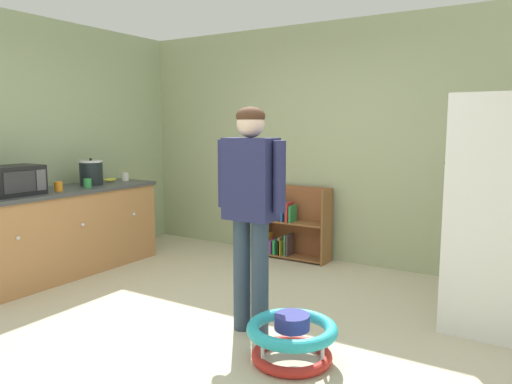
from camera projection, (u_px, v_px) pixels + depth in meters
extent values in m
plane|color=#C1B799|center=(215.00, 329.00, 3.74)|extent=(12.00, 12.00, 0.00)
cube|color=#A0AB81|center=(336.00, 144.00, 5.52)|extent=(5.20, 0.06, 2.70)
cube|color=#9CAD82|center=(71.00, 143.00, 5.61)|extent=(0.06, 2.99, 2.70)
cube|color=#AF7848|center=(63.00, 234.00, 5.10)|extent=(0.60, 2.10, 0.86)
cube|color=#414345|center=(61.00, 191.00, 5.04)|extent=(0.64, 2.14, 0.04)
sphere|color=silver|center=(18.00, 238.00, 4.33)|extent=(0.04, 0.04, 0.04)
sphere|color=silver|center=(83.00, 225.00, 4.92)|extent=(0.04, 0.04, 0.04)
sphere|color=silver|center=(134.00, 214.00, 5.51)|extent=(0.04, 0.04, 0.04)
cube|color=white|center=(500.00, 214.00, 3.66)|extent=(0.70, 0.68, 1.78)
cylinder|color=silver|center=(445.00, 202.00, 3.70)|extent=(0.02, 0.02, 0.50)
cube|color=#333333|center=(453.00, 160.00, 3.79)|extent=(0.01, 0.67, 0.01)
cube|color=brown|center=(267.00, 220.00, 5.87)|extent=(0.02, 0.28, 0.85)
cube|color=brown|center=(327.00, 227.00, 5.46)|extent=(0.02, 0.28, 0.85)
cube|color=brown|center=(301.00, 221.00, 5.77)|extent=(0.80, 0.02, 0.85)
cube|color=brown|center=(295.00, 256.00, 5.72)|extent=(0.76, 0.24, 0.02)
cube|color=brown|center=(296.00, 222.00, 5.66)|extent=(0.76, 0.24, 0.02)
cube|color=orange|center=(268.00, 243.00, 5.86)|extent=(0.02, 0.17, 0.24)
cube|color=brown|center=(269.00, 212.00, 5.81)|extent=(0.02, 0.17, 0.18)
cube|color=#813F92|center=(273.00, 246.00, 5.83)|extent=(0.03, 0.17, 0.17)
cube|color=#B31E24|center=(273.00, 212.00, 5.78)|extent=(0.03, 0.17, 0.18)
cube|color=#259247|center=(277.00, 246.00, 5.80)|extent=(0.03, 0.17, 0.17)
cube|color=orange|center=(277.00, 210.00, 5.75)|extent=(0.03, 0.17, 0.23)
cube|color=gold|center=(282.00, 247.00, 5.77)|extent=(0.03, 0.17, 0.17)
cube|color=brown|center=(279.00, 209.00, 5.73)|extent=(0.02, 0.17, 0.26)
cube|color=olive|center=(282.00, 245.00, 5.76)|extent=(0.02, 0.17, 0.22)
cube|color=#1F52A4|center=(285.00, 212.00, 5.69)|extent=(0.03, 0.17, 0.22)
cube|color=#348D4F|center=(288.00, 245.00, 5.72)|extent=(0.03, 0.17, 0.25)
cube|color=#2B8746|center=(293.00, 214.00, 5.64)|extent=(0.03, 0.17, 0.19)
cube|color=#453535|center=(290.00, 245.00, 5.71)|extent=(0.03, 0.17, 0.25)
cube|color=#B9302C|center=(289.00, 212.00, 5.66)|extent=(0.03, 0.17, 0.23)
cylinder|color=#2D3D4D|center=(242.00, 274.00, 3.70)|extent=(0.13, 0.13, 0.86)
cylinder|color=#2D3D4D|center=(260.00, 278.00, 3.61)|extent=(0.13, 0.13, 0.86)
cube|color=#242750|center=(251.00, 179.00, 3.56)|extent=(0.38, 0.22, 0.60)
cylinder|color=#242750|center=(224.00, 173.00, 3.68)|extent=(0.09, 0.09, 0.51)
cylinder|color=#242750|center=(279.00, 177.00, 3.43)|extent=(0.09, 0.09, 0.51)
sphere|color=beige|center=(251.00, 124.00, 3.50)|extent=(0.20, 0.20, 0.20)
ellipsoid|color=#432A1A|center=(251.00, 116.00, 3.50)|extent=(0.21, 0.21, 0.13)
torus|color=red|center=(292.00, 356.00, 3.24)|extent=(0.54, 0.54, 0.07)
torus|color=#27ABBB|center=(292.00, 329.00, 3.21)|extent=(0.60, 0.60, 0.08)
cylinder|color=navy|center=(292.00, 322.00, 3.21)|extent=(0.23, 0.23, 0.10)
cylinder|color=silver|center=(323.00, 350.00, 3.11)|extent=(0.02, 0.02, 0.18)
cylinder|color=silver|center=(290.00, 329.00, 3.44)|extent=(0.02, 0.02, 0.18)
cylinder|color=silver|center=(263.00, 350.00, 3.12)|extent=(0.02, 0.02, 0.18)
cube|color=black|center=(13.00, 180.00, 4.58)|extent=(0.36, 0.48, 0.28)
cube|color=#2D2D33|center=(20.00, 182.00, 4.44)|extent=(0.01, 0.31, 0.20)
cube|color=#515156|center=(41.00, 180.00, 4.62)|extent=(0.01, 0.10, 0.20)
cylinder|color=black|center=(91.00, 174.00, 5.39)|extent=(0.25, 0.25, 0.25)
cylinder|color=silver|center=(91.00, 161.00, 5.37)|extent=(0.25, 0.25, 0.02)
sphere|color=black|center=(91.00, 159.00, 5.37)|extent=(0.03, 0.03, 0.03)
ellipsoid|color=yellow|center=(110.00, 180.00, 5.66)|extent=(0.09, 0.16, 0.04)
ellipsoid|color=yellow|center=(111.00, 180.00, 5.65)|extent=(0.04, 0.15, 0.04)
ellipsoid|color=yellow|center=(112.00, 180.00, 5.64)|extent=(0.09, 0.16, 0.04)
cylinder|color=#9E661E|center=(37.00, 182.00, 4.92)|extent=(0.07, 0.07, 0.18)
cylinder|color=#9E661E|center=(36.00, 170.00, 4.90)|extent=(0.03, 0.03, 0.05)
cylinder|color=black|center=(36.00, 167.00, 4.90)|extent=(0.04, 0.04, 0.02)
cylinder|color=white|center=(125.00, 177.00, 5.82)|extent=(0.08, 0.08, 0.09)
cylinder|color=blue|center=(42.00, 185.00, 5.03)|extent=(0.08, 0.08, 0.09)
cylinder|color=orange|center=(58.00, 186.00, 4.88)|extent=(0.08, 0.08, 0.09)
cylinder|color=green|center=(88.00, 183.00, 5.15)|extent=(0.08, 0.08, 0.09)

